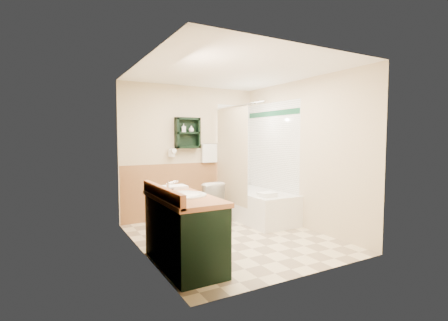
% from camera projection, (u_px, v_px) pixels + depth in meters
% --- Properties ---
extents(floor, '(3.00, 3.00, 0.00)m').
position_uv_depth(floor, '(232.00, 238.00, 4.74)').
color(floor, beige).
rests_on(floor, ground).
extents(back_wall, '(2.60, 0.04, 2.40)m').
position_uv_depth(back_wall, '(190.00, 152.00, 5.98)').
color(back_wall, beige).
rests_on(back_wall, ground).
extents(left_wall, '(0.04, 3.00, 2.40)m').
position_uv_depth(left_wall, '(140.00, 159.00, 4.01)').
color(left_wall, beige).
rests_on(left_wall, ground).
extents(right_wall, '(0.04, 3.00, 2.40)m').
position_uv_depth(right_wall, '(302.00, 154.00, 5.29)').
color(right_wall, beige).
rests_on(right_wall, ground).
extents(ceiling, '(2.60, 3.00, 0.04)m').
position_uv_depth(ceiling, '(232.00, 70.00, 4.57)').
color(ceiling, white).
rests_on(ceiling, back_wall).
extents(wainscot_left, '(2.98, 2.98, 1.00)m').
position_uv_depth(wainscot_left, '(144.00, 214.00, 4.08)').
color(wainscot_left, '#AE7446').
rests_on(wainscot_left, left_wall).
extents(wainscot_back, '(2.58, 2.58, 1.00)m').
position_uv_depth(wainscot_back, '(191.00, 190.00, 6.00)').
color(wainscot_back, '#AE7446').
rests_on(wainscot_back, back_wall).
extents(mirror_frame, '(1.30, 1.30, 1.00)m').
position_uv_depth(mirror_frame, '(158.00, 134.00, 3.54)').
color(mirror_frame, brown).
rests_on(mirror_frame, left_wall).
extents(mirror_glass, '(1.20, 1.20, 0.90)m').
position_uv_depth(mirror_glass, '(158.00, 134.00, 3.54)').
color(mirror_glass, white).
rests_on(mirror_glass, left_wall).
extents(tile_right, '(1.50, 1.50, 2.10)m').
position_uv_depth(tile_right, '(272.00, 160.00, 5.94)').
color(tile_right, white).
rests_on(tile_right, right_wall).
extents(tile_back, '(0.95, 0.95, 2.10)m').
position_uv_depth(tile_back, '(239.00, 159.00, 6.45)').
color(tile_back, white).
rests_on(tile_back, back_wall).
extents(tile_accent, '(1.50, 1.50, 0.10)m').
position_uv_depth(tile_accent, '(272.00, 114.00, 5.87)').
color(tile_accent, '#14482E').
rests_on(tile_accent, right_wall).
extents(wall_shelf, '(0.45, 0.15, 0.55)m').
position_uv_depth(wall_shelf, '(188.00, 133.00, 5.80)').
color(wall_shelf, black).
rests_on(wall_shelf, back_wall).
extents(hair_dryer, '(0.10, 0.24, 0.18)m').
position_uv_depth(hair_dryer, '(171.00, 153.00, 5.71)').
color(hair_dryer, white).
rests_on(hair_dryer, back_wall).
extents(towel_bar, '(0.40, 0.06, 0.40)m').
position_uv_depth(towel_bar, '(209.00, 144.00, 6.08)').
color(towel_bar, white).
rests_on(towel_bar, back_wall).
extents(curtain_rod, '(0.03, 1.60, 0.03)m').
position_uv_depth(curtain_rod, '(237.00, 106.00, 5.51)').
color(curtain_rod, silver).
rests_on(curtain_rod, back_wall).
extents(shower_curtain, '(1.05, 1.05, 1.70)m').
position_uv_depth(shower_curtain, '(231.00, 156.00, 5.72)').
color(shower_curtain, beige).
rests_on(shower_curtain, curtain_rod).
extents(vanity, '(0.59, 1.27, 0.80)m').
position_uv_depth(vanity, '(184.00, 231.00, 3.70)').
color(vanity, black).
rests_on(vanity, ground).
extents(bathtub, '(0.77, 1.50, 0.51)m').
position_uv_depth(bathtub, '(258.00, 206.00, 5.75)').
color(bathtub, white).
rests_on(bathtub, ground).
extents(toilet, '(0.50, 0.76, 0.69)m').
position_uv_depth(toilet, '(204.00, 201.00, 5.72)').
color(toilet, white).
rests_on(toilet, ground).
extents(counter_towel, '(0.29, 0.23, 0.04)m').
position_uv_depth(counter_towel, '(175.00, 187.00, 4.20)').
color(counter_towel, white).
rests_on(counter_towel, vanity).
extents(vanity_book, '(0.16, 0.11, 0.23)m').
position_uv_depth(vanity_book, '(157.00, 182.00, 3.97)').
color(vanity_book, black).
rests_on(vanity_book, vanity).
extents(tub_towel, '(0.26, 0.22, 0.07)m').
position_uv_depth(tub_towel, '(267.00, 195.00, 5.21)').
color(tub_towel, white).
rests_on(tub_towel, bathtub).
extents(soap_bottle_a, '(0.10, 0.16, 0.07)m').
position_uv_depth(soap_bottle_a, '(184.00, 130.00, 5.76)').
color(soap_bottle_a, white).
rests_on(soap_bottle_a, wall_shelf).
extents(soap_bottle_b, '(0.12, 0.13, 0.09)m').
position_uv_depth(soap_bottle_b, '(191.00, 130.00, 5.83)').
color(soap_bottle_b, white).
rests_on(soap_bottle_b, wall_shelf).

